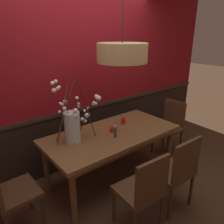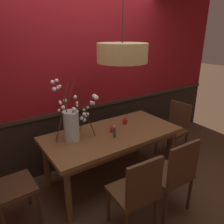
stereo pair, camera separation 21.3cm
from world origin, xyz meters
name	(u,v)px [view 1 (the left image)]	position (x,y,z in m)	size (l,w,h in m)	color
ground_plane	(112,179)	(0.00, 0.00, 0.00)	(24.00, 24.00, 0.00)	#4C3321
back_wall	(81,76)	(0.00, 0.71, 1.38)	(5.51, 0.14, 2.78)	black
dining_table	(112,138)	(0.00, 0.00, 0.65)	(1.79, 0.88, 0.73)	brown
chair_far_side_left	(67,130)	(-0.23, 0.86, 0.52)	(0.46, 0.45, 0.90)	#4C301C
chair_far_side_right	(95,123)	(0.30, 0.83, 0.52)	(0.46, 0.45, 0.92)	#4C301C
chair_head_east_end	(170,124)	(1.27, -0.01, 0.51)	(0.43, 0.44, 0.90)	#4C301C
chair_near_side_left	(143,189)	(-0.29, -0.85, 0.51)	(0.45, 0.44, 0.90)	#4C301C
chair_near_side_right	(177,169)	(0.23, -0.87, 0.52)	(0.47, 0.42, 0.93)	#4C301C
chair_head_west_end	(9,190)	(-1.34, -0.03, 0.52)	(0.41, 0.44, 0.91)	#4C301C
vase_with_blossoms	(73,125)	(-0.51, 0.11, 0.94)	(0.49, 0.64, 0.77)	silver
candle_holder_nearer_center	(113,129)	(0.02, 0.01, 0.77)	(0.08, 0.08, 0.07)	red
candle_holder_nearer_edge	(123,121)	(0.32, 0.13, 0.77)	(0.07, 0.07, 0.08)	red
condiment_bottle	(115,132)	(-0.06, -0.13, 0.81)	(0.04, 0.04, 0.16)	#2D5633
pendant_lamp	(122,53)	(0.10, -0.07, 1.76)	(0.59, 0.59, 1.14)	tan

